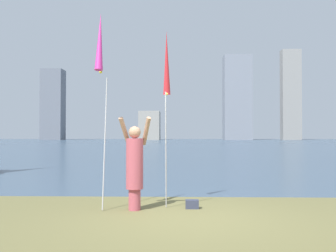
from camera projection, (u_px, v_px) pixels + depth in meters
ground at (181, 145)px, 58.15m from camera, size 120.00×138.00×0.12m
person at (135, 164)px, 8.05m from camera, size 0.70×0.52×1.91m
kite_flag_left at (100, 47)px, 7.70m from camera, size 0.16×0.97×3.93m
kite_flag_right at (167, 67)px, 8.65m from camera, size 0.16×0.89×3.79m
bag at (192, 204)px, 8.19m from camera, size 0.27×0.17×0.18m
skyline_tower_0 at (53, 105)px, 111.46m from camera, size 5.92×5.08×19.86m
skyline_tower_1 at (150, 126)px, 110.62m from camera, size 5.76×7.05×7.96m
skyline_tower_2 at (237, 98)px, 108.83m from camera, size 7.54×6.20×23.20m
skyline_tower_3 at (291, 95)px, 109.44m from camera, size 5.19×3.34×25.01m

